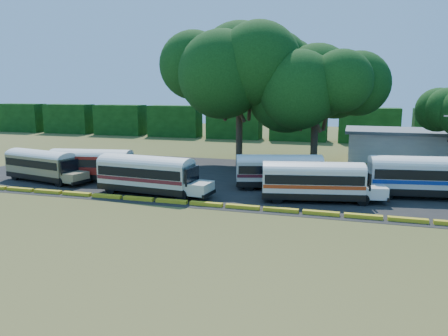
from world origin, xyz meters
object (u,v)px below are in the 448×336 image
(bus_beige, at_px, (42,164))
(bus_red, at_px, (94,163))
(bus_white_red, at_px, (315,179))
(bus_cream_west, at_px, (148,173))
(tree_west, at_px, (240,65))

(bus_beige, relative_size, bus_red, 0.97)
(bus_red, distance_m, bus_white_red, 22.15)
(bus_red, height_order, bus_cream_west, bus_cream_west)
(bus_cream_west, bearing_deg, bus_beige, 176.56)
(bus_beige, distance_m, bus_red, 5.15)
(bus_red, xyz_separation_m, bus_cream_west, (7.73, -3.43, 0.07))
(bus_red, height_order, tree_west, tree_west)
(bus_beige, bearing_deg, tree_west, 54.40)
(bus_white_red, bearing_deg, bus_red, 164.29)
(bus_beige, distance_m, tree_west, 24.49)
(bus_beige, distance_m, bus_white_red, 27.01)
(tree_west, bearing_deg, bus_red, -130.90)
(bus_cream_west, height_order, tree_west, tree_west)
(bus_red, distance_m, bus_cream_west, 8.46)
(bus_beige, height_order, tree_west, tree_west)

